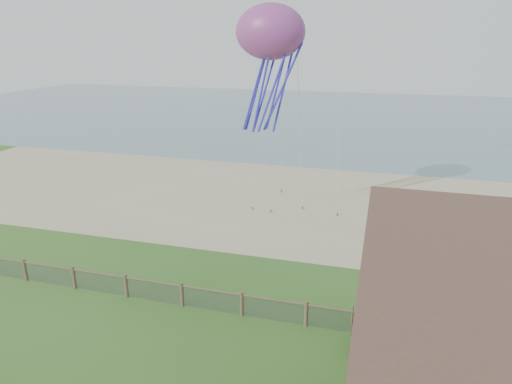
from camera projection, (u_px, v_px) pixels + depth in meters
sand_beach at (302, 202)px, 35.81m from camera, size 72.00×20.00×0.02m
ocean at (349, 115)px, 75.92m from camera, size 160.00×68.00×0.02m
chainlink_fence at (242, 305)px, 21.04m from camera, size 36.20×0.20×1.25m
picnic_table at (373, 344)px, 18.67m from camera, size 1.97×1.62×0.74m
octopus_kite at (270, 68)px, 27.66m from camera, size 4.65×4.07×7.98m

